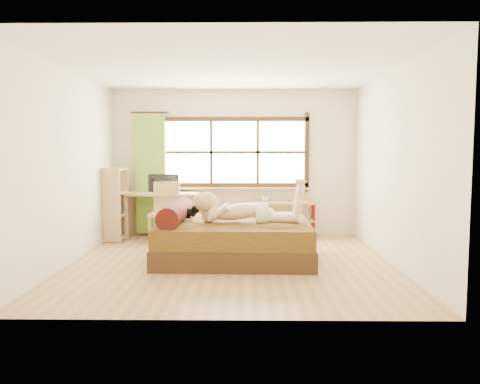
{
  "coord_description": "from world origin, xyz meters",
  "views": [
    {
      "loc": [
        0.22,
        -6.48,
        1.57
      ],
      "look_at": [
        0.13,
        0.2,
        0.99
      ],
      "focal_mm": 35.0,
      "sensor_mm": 36.0,
      "label": 1
    }
  ],
  "objects_px": {
    "woman": "(245,200)",
    "desk": "(163,198)",
    "bookshelf": "(116,203)",
    "chair": "(165,208)",
    "bed": "(231,239)",
    "kitten": "(186,212)",
    "pipe_shelf": "(282,211)"
  },
  "relations": [
    {
      "from": "kitten",
      "to": "desk",
      "type": "bearing_deg",
      "value": 112.8
    },
    {
      "from": "kitten",
      "to": "bookshelf",
      "type": "height_order",
      "value": "bookshelf"
    },
    {
      "from": "bed",
      "to": "desk",
      "type": "xyz_separation_m",
      "value": [
        -1.3,
        1.7,
        0.42
      ]
    },
    {
      "from": "woman",
      "to": "bookshelf",
      "type": "xyz_separation_m",
      "value": [
        -2.28,
        1.48,
        -0.22
      ]
    },
    {
      "from": "woman",
      "to": "pipe_shelf",
      "type": "bearing_deg",
      "value": 71.47
    },
    {
      "from": "desk",
      "to": "bed",
      "type": "bearing_deg",
      "value": -48.16
    },
    {
      "from": "bed",
      "to": "desk",
      "type": "distance_m",
      "value": 2.19
    },
    {
      "from": "bookshelf",
      "to": "chair",
      "type": "bearing_deg",
      "value": -3.79
    },
    {
      "from": "chair",
      "to": "bookshelf",
      "type": "relative_size",
      "value": 0.8
    },
    {
      "from": "woman",
      "to": "kitten",
      "type": "distance_m",
      "value": 0.9
    },
    {
      "from": "kitten",
      "to": "bookshelf",
      "type": "xyz_separation_m",
      "value": [
        -1.41,
        1.33,
        -0.03
      ]
    },
    {
      "from": "kitten",
      "to": "bookshelf",
      "type": "relative_size",
      "value": 0.26
    },
    {
      "from": "chair",
      "to": "pipe_shelf",
      "type": "distance_m",
      "value": 2.13
    },
    {
      "from": "desk",
      "to": "bookshelf",
      "type": "bearing_deg",
      "value": -155.77
    },
    {
      "from": "woman",
      "to": "kitten",
      "type": "bearing_deg",
      "value": 171.35
    },
    {
      "from": "woman",
      "to": "bookshelf",
      "type": "height_order",
      "value": "bookshelf"
    },
    {
      "from": "bookshelf",
      "to": "bed",
      "type": "bearing_deg",
      "value": -33.26
    },
    {
      "from": "chair",
      "to": "bookshelf",
      "type": "xyz_separation_m",
      "value": [
        -0.88,
        0.08,
        0.08
      ]
    },
    {
      "from": "bed",
      "to": "kitten",
      "type": "height_order",
      "value": "bed"
    },
    {
      "from": "bed",
      "to": "pipe_shelf",
      "type": "distance_m",
      "value": 2.03
    },
    {
      "from": "chair",
      "to": "bookshelf",
      "type": "height_order",
      "value": "bookshelf"
    },
    {
      "from": "bed",
      "to": "desk",
      "type": "bearing_deg",
      "value": 128.54
    },
    {
      "from": "desk",
      "to": "woman",
      "type": "bearing_deg",
      "value": -44.91
    },
    {
      "from": "woman",
      "to": "desk",
      "type": "relative_size",
      "value": 1.13
    },
    {
      "from": "chair",
      "to": "desk",
      "type": "bearing_deg",
      "value": 111.2
    },
    {
      "from": "woman",
      "to": "desk",
      "type": "height_order",
      "value": "woman"
    },
    {
      "from": "chair",
      "to": "pipe_shelf",
      "type": "height_order",
      "value": "chair"
    },
    {
      "from": "chair",
      "to": "bed",
      "type": "bearing_deg",
      "value": -43.99
    },
    {
      "from": "desk",
      "to": "bookshelf",
      "type": "distance_m",
      "value": 0.83
    },
    {
      "from": "pipe_shelf",
      "to": "kitten",
      "type": "bearing_deg",
      "value": -131.35
    },
    {
      "from": "chair",
      "to": "bookshelf",
      "type": "bearing_deg",
      "value": 179.49
    },
    {
      "from": "kitten",
      "to": "woman",
      "type": "bearing_deg",
      "value": -8.65
    }
  ]
}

